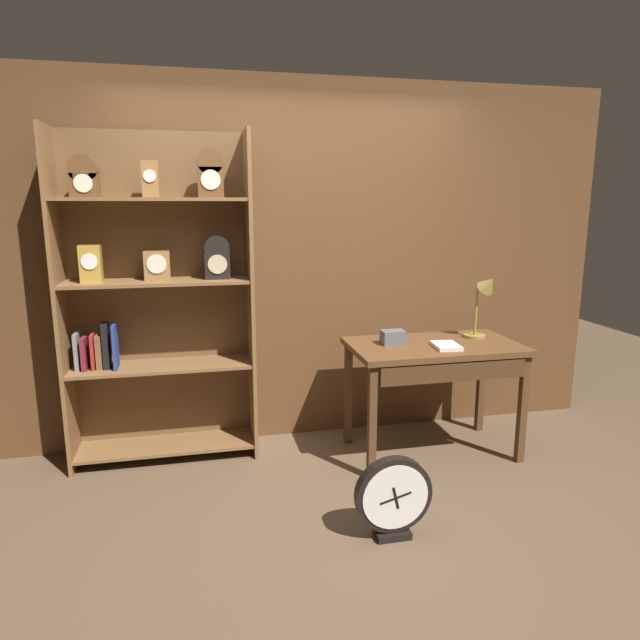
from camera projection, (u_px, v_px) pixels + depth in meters
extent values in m
plane|color=brown|center=(342.00, 530.00, 3.03)|extent=(10.00, 10.00, 0.00)
cube|color=brown|center=(295.00, 264.00, 4.07)|extent=(4.80, 0.05, 2.60)
cube|color=brown|center=(61.00, 305.00, 3.55)|extent=(0.02, 0.36, 2.20)
cube|color=brown|center=(250.00, 298.00, 3.81)|extent=(0.03, 0.36, 2.20)
cube|color=brown|center=(160.00, 298.00, 3.84)|extent=(1.23, 0.01, 2.20)
cube|color=brown|center=(168.00, 445.00, 3.89)|extent=(1.18, 0.34, 0.02)
cube|color=brown|center=(163.00, 366.00, 3.77)|extent=(1.18, 0.34, 0.02)
cube|color=brown|center=(158.00, 282.00, 3.65)|extent=(1.18, 0.34, 0.02)
cube|color=brown|center=(153.00, 199.00, 3.54)|extent=(1.18, 0.34, 0.02)
cube|color=brown|center=(85.00, 185.00, 3.43)|extent=(0.17, 0.09, 0.14)
cylinder|color=brown|center=(83.00, 169.00, 3.41)|extent=(0.17, 0.09, 0.17)
cylinder|color=silver|center=(83.00, 183.00, 3.38)|extent=(0.11, 0.01, 0.11)
cube|color=#B28C38|center=(91.00, 264.00, 3.52)|extent=(0.13, 0.09, 0.24)
cylinder|color=white|center=(89.00, 262.00, 3.47)|extent=(0.10, 0.01, 0.10)
cube|color=olive|center=(150.00, 179.00, 3.51)|extent=(0.10, 0.10, 0.22)
cylinder|color=silver|center=(150.00, 176.00, 3.45)|extent=(0.08, 0.01, 0.08)
cube|color=olive|center=(157.00, 266.00, 3.64)|extent=(0.16, 0.08, 0.19)
cylinder|color=silver|center=(157.00, 264.00, 3.59)|extent=(0.12, 0.01, 0.12)
cube|color=brown|center=(211.00, 182.00, 3.58)|extent=(0.16, 0.10, 0.19)
cylinder|color=brown|center=(210.00, 162.00, 3.55)|extent=(0.16, 0.10, 0.16)
cylinder|color=silver|center=(211.00, 180.00, 3.52)|extent=(0.12, 0.01, 0.12)
cube|color=black|center=(217.00, 266.00, 3.71)|extent=(0.16, 0.10, 0.18)
cylinder|color=black|center=(217.00, 248.00, 3.68)|extent=(0.16, 0.10, 0.16)
cylinder|color=#C6B78C|center=(217.00, 264.00, 3.65)|extent=(0.13, 0.01, 0.13)
cube|color=slate|center=(77.00, 351.00, 3.64)|extent=(0.03, 0.14, 0.24)
cube|color=maroon|center=(84.00, 354.00, 3.63)|extent=(0.03, 0.12, 0.21)
cube|color=maroon|center=(93.00, 351.00, 3.65)|extent=(0.02, 0.13, 0.23)
cube|color=brown|center=(100.00, 351.00, 3.68)|extent=(0.04, 0.14, 0.22)
cube|color=black|center=(106.00, 346.00, 3.67)|extent=(0.04, 0.12, 0.30)
cube|color=navy|center=(115.00, 346.00, 3.66)|extent=(0.02, 0.16, 0.30)
cube|color=brown|center=(434.00, 346.00, 3.84)|extent=(1.16, 0.66, 0.04)
cube|color=#50321B|center=(372.00, 423.00, 3.53)|extent=(0.05, 0.05, 0.75)
cube|color=#50321B|center=(522.00, 409.00, 3.76)|extent=(0.05, 0.05, 0.75)
cube|color=#50321B|center=(348.00, 394.00, 4.07)|extent=(0.05, 0.05, 0.75)
cube|color=#50321B|center=(481.00, 383.00, 4.30)|extent=(0.05, 0.05, 0.75)
cube|color=#472C18|center=(454.00, 372.00, 3.56)|extent=(0.99, 0.03, 0.12)
cylinder|color=olive|center=(474.00, 336.00, 4.01)|extent=(0.15, 0.15, 0.02)
cylinder|color=olive|center=(476.00, 309.00, 3.97)|extent=(0.02, 0.02, 0.37)
cone|color=olive|center=(489.00, 284.00, 3.90)|extent=(0.18, 0.20, 0.16)
cube|color=#595960|center=(393.00, 337.00, 3.81)|extent=(0.16, 0.11, 0.09)
cube|color=silver|center=(446.00, 346.00, 3.72)|extent=(0.18, 0.24, 0.02)
cube|color=black|center=(392.00, 533.00, 2.97)|extent=(0.19, 0.11, 0.04)
cylinder|color=black|center=(393.00, 494.00, 2.92)|extent=(0.41, 0.06, 0.41)
cylinder|color=silver|center=(396.00, 498.00, 2.89)|extent=(0.36, 0.01, 0.36)
cube|color=black|center=(396.00, 498.00, 2.88)|extent=(0.04, 0.01, 0.12)
cube|color=black|center=(396.00, 498.00, 2.88)|extent=(0.17, 0.01, 0.05)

